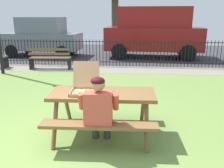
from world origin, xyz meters
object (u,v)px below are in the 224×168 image
object	(u,v)px
picnic_table_foreground	(102,102)
pizza_slice_on_table	(107,93)
pizza_box_open	(85,87)
parked_car_right	(153,31)
adult_at_table	(99,109)
park_bench_center	(50,59)
parked_car_center	(42,36)

from	to	relation	value
picnic_table_foreground	pizza_slice_on_table	distance (m)	0.21
picnic_table_foreground	pizza_box_open	size ratio (longest dim) A/B	3.33
pizza_slice_on_table	parked_car_right	size ratio (longest dim) A/B	0.06
pizza_slice_on_table	adult_at_table	distance (m)	0.47
adult_at_table	park_bench_center	size ratio (longest dim) A/B	0.73
adult_at_table	parked_car_center	xyz separation A→B (m)	(-4.24, 8.95, 0.35)
picnic_table_foreground	parked_car_center	distance (m)	9.46
adult_at_table	park_bench_center	world-z (taller)	adult_at_table
pizza_box_open	adult_at_table	distance (m)	0.61
park_bench_center	parked_car_center	size ratio (longest dim) A/B	0.41
picnic_table_foreground	parked_car_right	distance (m)	8.60
picnic_table_foreground	park_bench_center	bearing A→B (deg)	117.81
picnic_table_foreground	adult_at_table	distance (m)	0.50
pizza_box_open	pizza_slice_on_table	size ratio (longest dim) A/B	1.83
picnic_table_foreground	parked_car_right	bearing A→B (deg)	80.03
adult_at_table	pizza_slice_on_table	bearing A→B (deg)	79.23
adult_at_table	parked_car_center	world-z (taller)	parked_car_center
picnic_table_foreground	park_bench_center	world-z (taller)	park_bench_center
pizza_box_open	park_bench_center	xyz separation A→B (m)	(-2.46, 5.23, -0.45)
pizza_box_open	adult_at_table	size ratio (longest dim) A/B	0.47
picnic_table_foreground	adult_at_table	bearing A→B (deg)	-88.95
picnic_table_foreground	parked_car_center	size ratio (longest dim) A/B	0.46
adult_at_table	parked_car_right	xyz separation A→B (m)	(1.48, 8.95, 0.65)
picnic_table_foreground	park_bench_center	distance (m)	5.90
pizza_box_open	parked_car_right	xyz separation A→B (m)	(1.78, 8.46, 0.44)
pizza_box_open	pizza_slice_on_table	bearing A→B (deg)	-6.71
parked_car_center	parked_car_right	distance (m)	5.72
adult_at_table	parked_car_right	world-z (taller)	parked_car_right
parked_car_right	pizza_box_open	bearing A→B (deg)	-101.89
pizza_slice_on_table	adult_at_table	world-z (taller)	adult_at_table
park_bench_center	parked_car_center	world-z (taller)	parked_car_center
park_bench_center	parked_car_center	distance (m)	3.60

